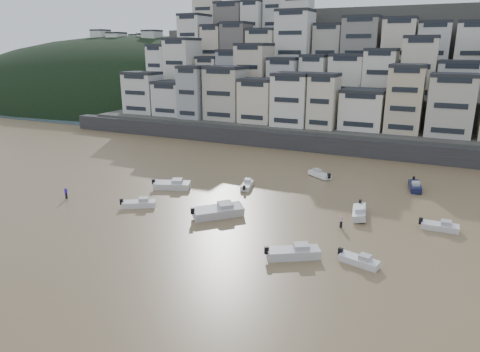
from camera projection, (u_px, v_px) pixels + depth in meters
The scene contains 17 objects.
ground at pixel (52, 316), 34.52m from camera, with size 400.00×400.00×0.00m, color #8F784D.
sea_strip at pixel (129, 93), 204.91m from camera, with size 340.00×340.00×0.00m, color #4A5B6A.
harbor_wall at pixel (346, 146), 86.31m from camera, with size 140.00×3.00×3.50m, color #38383A.
hillside at pixel (397, 77), 115.69m from camera, with size 141.04×66.00×50.00m.
headland at pixel (141, 96), 190.14m from camera, with size 216.00×135.00×53.33m.
boat_a at pixel (293, 251), 43.85m from camera, with size 5.94×1.94×1.62m, color silver, non-canonical shape.
boat_b at pixel (359, 259), 42.52m from camera, with size 4.35×1.42×1.19m, color silver, non-canonical shape.
boat_c at pixel (218, 210), 54.34m from camera, with size 7.06×2.31×1.93m, color silver, non-canonical shape.
boat_d at pixel (440, 225), 50.57m from camera, with size 4.53×1.48×1.24m, color silver, non-canonical shape.
boat_e at pixel (360, 211), 54.51m from camera, with size 5.40×1.77×1.47m, color silver, non-canonical shape.
boat_f at pixel (247, 184), 65.81m from camera, with size 4.54×1.49×1.24m, color white, non-canonical shape.
boat_h at pixel (320, 174), 71.18m from camera, with size 4.75×1.56×1.30m, color white, non-canonical shape.
boat_i at pixel (415, 185), 65.06m from camera, with size 5.27×1.72×1.44m, color #14173E, non-canonical shape.
boat_j at pixel (139, 202), 57.93m from camera, with size 4.84×1.58×1.32m, color white, non-canonical shape.
boat_k at pixel (172, 184), 65.23m from camera, with size 6.05×1.98×1.65m, color silver, non-canonical shape.
person_blue at pixel (66, 193), 61.10m from camera, with size 0.44×0.44×1.74m, color #3B1ACA, non-canonical shape.
person_pink at pixel (341, 221), 51.26m from camera, with size 0.44×0.44×1.74m, color #E6A2B0, non-canonical shape.
Camera 1 is at (26.43, -20.51, 20.81)m, focal length 32.00 mm.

